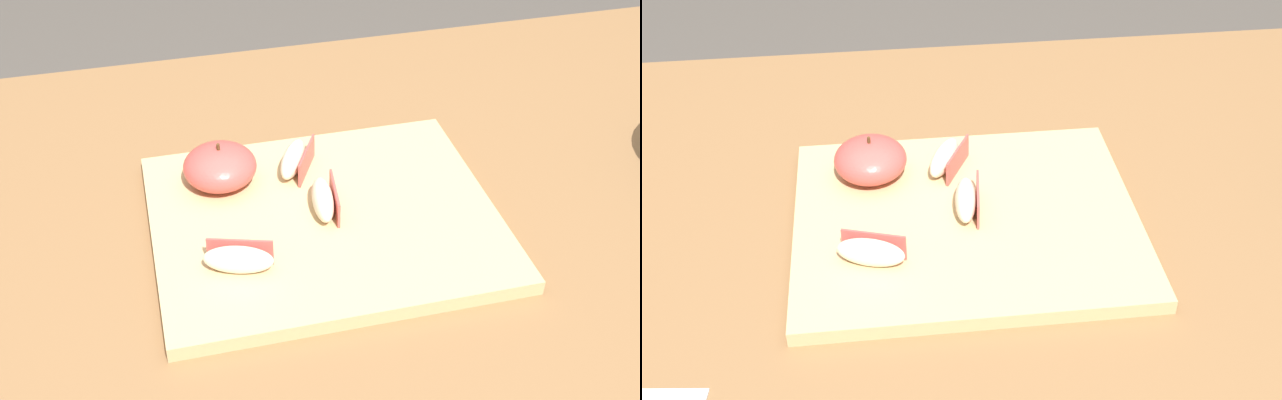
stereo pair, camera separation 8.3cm
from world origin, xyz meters
The scene contains 6 objects.
dining_table centered at (0.00, 0.00, 0.63)m, with size 1.31×0.81×0.74m.
cutting_board centered at (0.00, -0.01, 0.74)m, with size 0.35×0.30×0.02m.
apple_half_skin_up centered at (-0.10, 0.07, 0.77)m, with size 0.08×0.08×0.05m.
apple_wedge_right centered at (-0.01, 0.08, 0.77)m, with size 0.05×0.07×0.03m.
apple_wedge_back centered at (-0.10, -0.07, 0.77)m, with size 0.07×0.04×0.03m.
apple_wedge_left centered at (0.00, 0.00, 0.77)m, with size 0.03×0.07×0.03m.
Camera 1 is at (-0.16, -0.65, 1.28)m, focal length 46.01 mm.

